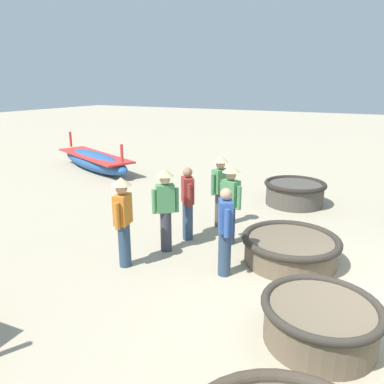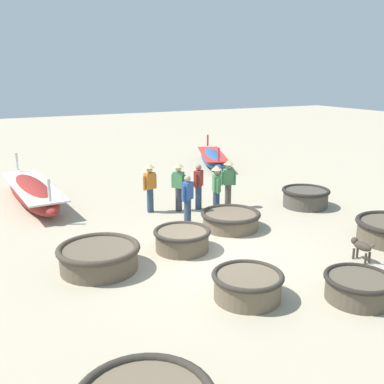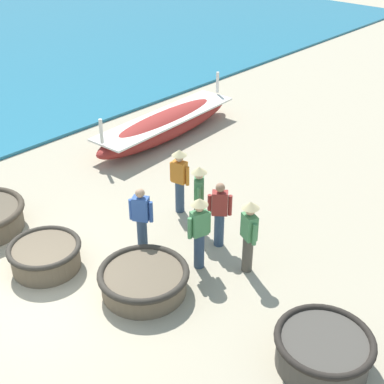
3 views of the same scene
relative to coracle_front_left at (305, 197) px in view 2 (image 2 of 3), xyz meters
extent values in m
plane|color=tan|center=(-5.06, -2.27, -0.35)|extent=(80.00, 80.00, 0.00)
cylinder|color=#4C473F|center=(0.00, 0.00, -0.06)|extent=(1.54, 1.54, 0.58)
torus|color=#28231E|center=(0.00, 0.00, 0.23)|extent=(1.66, 1.66, 0.12)
cylinder|color=brown|center=(-3.54, -5.72, -0.11)|extent=(1.34, 1.34, 0.48)
torus|color=#28231E|center=(-3.54, -5.72, 0.14)|extent=(1.44, 1.44, 0.11)
cylinder|color=brown|center=(-5.62, -1.62, -0.09)|extent=(1.41, 1.41, 0.52)
torus|color=#332D26|center=(-5.62, -1.62, 0.17)|extent=(1.53, 1.53, 0.11)
cylinder|color=brown|center=(-3.56, -0.74, -0.12)|extent=(1.68, 1.68, 0.46)
torus|color=#332D26|center=(-3.56, -0.74, 0.11)|extent=(1.81, 1.81, 0.13)
cylinder|color=brown|center=(-7.92, -1.80, -0.08)|extent=(1.84, 1.84, 0.53)
torus|color=#42382B|center=(-7.92, -1.80, 0.19)|extent=(1.99, 1.99, 0.15)
cylinder|color=brown|center=(-5.56, -4.63, -0.09)|extent=(1.40, 1.40, 0.52)
torus|color=#332D26|center=(-5.56, -4.63, 0.17)|extent=(1.51, 1.51, 0.11)
ellipsoid|color=#285693|center=(0.68, 7.78, 0.00)|extent=(2.76, 4.75, 0.69)
cube|color=red|center=(0.68, 7.78, 0.22)|extent=(2.65, 4.41, 0.06)
cylinder|color=red|center=(1.51, 9.78, 0.60)|extent=(0.10, 0.10, 0.62)
cylinder|color=red|center=(-0.15, 5.78, 0.60)|extent=(0.10, 0.10, 0.62)
ellipsoid|color=maroon|center=(-8.47, 4.77, 0.05)|extent=(1.58, 5.85, 0.79)
cube|color=silver|center=(-8.47, 4.77, 0.30)|extent=(1.60, 5.39, 0.06)
cylinder|color=silver|center=(-8.64, 7.42, 0.75)|extent=(0.10, 0.10, 0.71)
cylinder|color=silver|center=(-8.31, 2.11, 0.75)|extent=(0.10, 0.10, 0.71)
cylinder|color=#4C473D|center=(-2.47, 1.16, 0.06)|extent=(0.22, 0.22, 0.82)
cube|color=#4C8E56|center=(-2.47, 1.16, 0.74)|extent=(0.40, 0.34, 0.54)
sphere|color=tan|center=(-2.47, 1.16, 1.12)|extent=(0.20, 0.20, 0.20)
cylinder|color=#4C8E56|center=(-2.27, 1.07, 0.69)|extent=(0.09, 0.09, 0.48)
cylinder|color=#4C8E56|center=(-2.68, 1.25, 0.69)|extent=(0.09, 0.09, 0.48)
cone|color=#D1BC84|center=(-2.47, 1.16, 1.25)|extent=(0.36, 0.36, 0.14)
cylinder|color=#383842|center=(-4.19, 1.56, 0.06)|extent=(0.22, 0.22, 0.82)
cube|color=#4C8E56|center=(-4.19, 1.56, 0.74)|extent=(0.39, 0.40, 0.54)
sphere|color=#DBB28E|center=(-4.19, 1.56, 1.12)|extent=(0.20, 0.20, 0.20)
cylinder|color=#4C8E56|center=(-4.33, 1.73, 0.69)|extent=(0.09, 0.09, 0.48)
cylinder|color=#4C8E56|center=(-4.04, 1.40, 0.69)|extent=(0.09, 0.09, 0.48)
cone|color=#D1BC84|center=(-4.19, 1.56, 1.25)|extent=(0.36, 0.36, 0.14)
cylinder|color=#2D425B|center=(-3.29, 0.58, 0.06)|extent=(0.22, 0.22, 0.82)
cube|color=#4C8E56|center=(-3.29, 0.58, 0.74)|extent=(0.31, 0.39, 0.54)
sphere|color=tan|center=(-3.29, 0.58, 1.12)|extent=(0.20, 0.20, 0.20)
cylinder|color=#4C8E56|center=(-3.36, 0.37, 0.69)|extent=(0.09, 0.09, 0.48)
cylinder|color=#4C8E56|center=(-3.22, 0.79, 0.69)|extent=(0.09, 0.09, 0.48)
cone|color=#D1BC84|center=(-3.29, 0.58, 1.25)|extent=(0.36, 0.36, 0.14)
cylinder|color=#2D425B|center=(-3.49, 1.45, 0.06)|extent=(0.22, 0.22, 0.82)
cube|color=maroon|center=(-3.49, 1.45, 0.74)|extent=(0.40, 0.38, 0.54)
sphere|color=#A37556|center=(-3.49, 1.45, 1.12)|extent=(0.20, 0.20, 0.20)
cylinder|color=maroon|center=(-3.66, 1.32, 0.69)|extent=(0.09, 0.09, 0.48)
cylinder|color=maroon|center=(-3.32, 1.59, 0.69)|extent=(0.09, 0.09, 0.48)
cylinder|color=#2D425B|center=(-5.10, 1.88, 0.06)|extent=(0.22, 0.22, 0.82)
cube|color=orange|center=(-5.10, 1.88, 0.74)|extent=(0.38, 0.29, 0.54)
sphere|color=tan|center=(-5.10, 1.88, 1.12)|extent=(0.20, 0.20, 0.20)
cylinder|color=orange|center=(-5.32, 1.83, 0.69)|extent=(0.09, 0.09, 0.48)
cylinder|color=orange|center=(-4.88, 1.93, 0.69)|extent=(0.09, 0.09, 0.48)
cone|color=#D1BC84|center=(-5.10, 1.88, 1.25)|extent=(0.36, 0.36, 0.14)
cylinder|color=#2D425B|center=(-4.56, 0.15, 0.06)|extent=(0.22, 0.22, 0.82)
cube|color=#33569E|center=(-4.56, 0.15, 0.74)|extent=(0.40, 0.36, 0.54)
sphere|color=tan|center=(-4.56, 0.15, 1.12)|extent=(0.20, 0.20, 0.20)
cylinder|color=#33569E|center=(-4.37, 0.26, 0.69)|extent=(0.09, 0.09, 0.48)
cylinder|color=#33569E|center=(-4.75, 0.04, 0.69)|extent=(0.09, 0.09, 0.48)
ellipsoid|color=#3D3328|center=(-1.93, -4.32, 0.04)|extent=(0.23, 0.53, 0.22)
sphere|color=#3D3328|center=(-1.94, -4.07, 0.11)|extent=(0.18, 0.18, 0.18)
cylinder|color=#3D3328|center=(-1.91, -4.57, 0.10)|extent=(0.05, 0.21, 0.16)
cylinder|color=#3D3328|center=(-2.01, -4.14, -0.21)|extent=(0.06, 0.06, 0.28)
cylinder|color=#3D3328|center=(-1.87, -4.13, -0.21)|extent=(0.06, 0.06, 0.28)
cylinder|color=#3D3328|center=(-1.98, -4.51, -0.21)|extent=(0.06, 0.06, 0.28)
cylinder|color=#3D3328|center=(-1.84, -4.50, -0.21)|extent=(0.06, 0.06, 0.28)
camera|label=1|loc=(-10.03, -2.10, 2.88)|focal=35.00mm
camera|label=2|loc=(-10.48, -11.67, 4.25)|focal=42.00mm
camera|label=3|loc=(2.69, -6.10, 6.71)|focal=50.00mm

